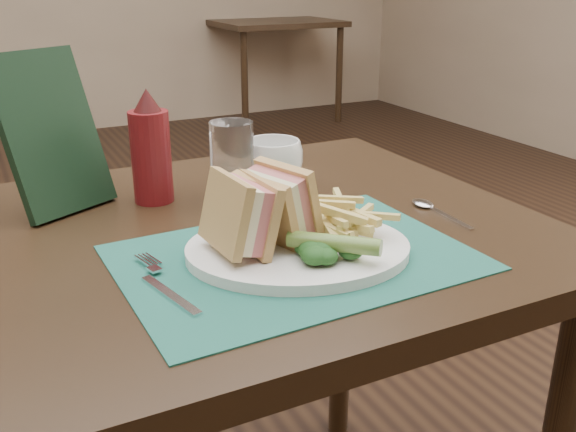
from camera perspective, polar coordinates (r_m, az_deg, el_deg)
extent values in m
plane|color=black|center=(1.77, -10.39, -18.25)|extent=(7.00, 7.00, 0.00)
plane|color=tan|center=(4.97, -22.21, 6.64)|extent=(6.00, 0.00, 6.00)
cube|color=#1B584B|center=(0.85, 0.60, -3.71)|extent=(0.47, 0.34, 0.00)
cylinder|color=#53762D|center=(0.80, 4.10, -2.42)|extent=(0.10, 0.10, 0.03)
cylinder|color=white|center=(1.11, -1.32, 2.54)|extent=(0.19, 0.19, 0.01)
imported|color=white|center=(1.10, -1.34, 4.76)|extent=(0.14, 0.14, 0.08)
cylinder|color=white|center=(1.06, -4.99, 4.91)|extent=(0.09, 0.09, 0.13)
cube|color=black|center=(1.06, -20.33, 6.95)|extent=(0.18, 0.16, 0.25)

